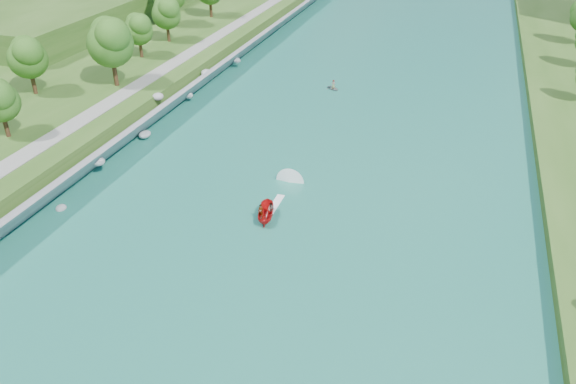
% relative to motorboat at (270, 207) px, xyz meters
% --- Properties ---
extents(ground, '(260.00, 260.00, 0.00)m').
position_rel_motorboat_xyz_m(ground, '(1.68, -9.29, -0.82)').
color(ground, '#2D5119').
rests_on(ground, ground).
extents(river_water, '(55.00, 240.00, 0.10)m').
position_rel_motorboat_xyz_m(river_water, '(1.68, 10.71, -0.77)').
color(river_water, '#1B6759').
rests_on(river_water, ground).
extents(riprap_bank, '(4.06, 236.00, 4.30)m').
position_rel_motorboat_xyz_m(riprap_bank, '(-24.17, 9.97, 0.97)').
color(riprap_bank, slate).
rests_on(riprap_bank, ground).
extents(riverside_path, '(3.00, 200.00, 0.10)m').
position_rel_motorboat_xyz_m(riverside_path, '(-30.82, 10.71, 2.73)').
color(riverside_path, gray).
rests_on(riverside_path, berm_west).
extents(motorboat, '(3.60, 19.08, 2.03)m').
position_rel_motorboat_xyz_m(motorboat, '(0.00, 0.00, 0.00)').
color(motorboat, '#B30E0E').
rests_on(motorboat, river_water).
extents(raft, '(3.12, 2.99, 1.70)m').
position_rel_motorboat_xyz_m(raft, '(-2.79, 41.12, -0.34)').
color(raft, gray).
rests_on(raft, river_water).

